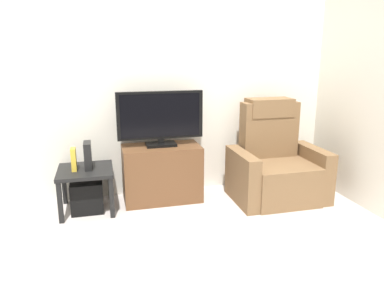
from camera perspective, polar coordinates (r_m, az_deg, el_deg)
ground_plane at (r=3.38m, az=0.44°, el=-13.74°), size 6.40×6.40×0.00m
wall_back at (r=4.10m, az=-3.61°, el=10.19°), size 6.40×0.06×2.60m
tv_stand at (r=4.00m, az=-4.72°, el=-4.53°), size 0.83×0.44×0.61m
television at (r=3.86m, az=-4.95°, el=4.16°), size 0.91×0.20×0.58m
recliner_armchair at (r=4.15m, az=12.87°, el=-3.17°), size 0.98×0.78×1.08m
side_table at (r=3.85m, az=-16.25°, el=-4.74°), size 0.54×0.54×0.44m
subwoofer_box at (r=3.92m, az=-16.03°, el=-7.73°), size 0.32×0.32×0.32m
book_upright at (r=3.78m, az=-17.96°, el=-2.29°), size 0.05×0.11×0.23m
game_console at (r=3.80m, az=-15.93°, el=-1.73°), size 0.07×0.20×0.27m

